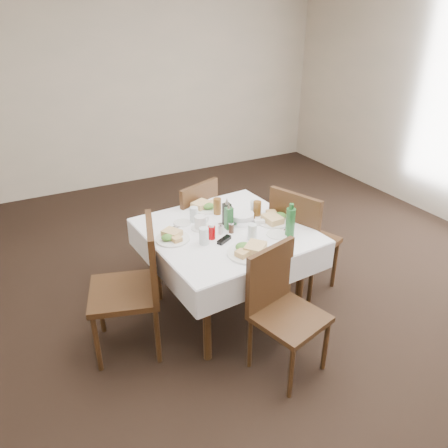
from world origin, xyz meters
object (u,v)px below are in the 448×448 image
chair_east (300,236)px  bread_basket (241,218)px  dining_table (226,239)px  chair_south (280,303)px  water_e (254,208)px  ketchup_bottle (212,232)px  oil_cruet_dark (227,213)px  chair_north (192,221)px  green_bottle (290,222)px  coffee_mug (201,223)px  chair_west (137,280)px  water_w (204,236)px  water_n (194,215)px  oil_cruet_green (229,217)px  water_s (252,232)px

chair_east → bread_basket: 0.56m
dining_table → bread_basket: 0.22m
chair_south → water_e: chair_south is taller
ketchup_bottle → oil_cruet_dark: bearing=35.7°
chair_north → chair_south: (0.04, -1.38, -0.01)m
chair_south → green_bottle: 0.63m
coffee_mug → green_bottle: bearing=-37.7°
chair_west → water_w: bearing=-4.0°
chair_north → water_n: (-0.16, -0.43, 0.29)m
dining_table → oil_cruet_green: oil_cruet_green is taller
chair_west → water_n: bearing=28.8°
chair_east → green_bottle: bearing=-141.3°
water_e → bread_basket: 0.17m
chair_north → water_e: chair_north is taller
water_s → water_w: 0.36m
chair_west → water_w: size_ratio=7.96×
water_e → green_bottle: green_bottle is taller
water_w → dining_table: bearing=27.0°
oil_cruet_green → chair_west: bearing=-173.2°
chair_west → oil_cruet_green: bearing=6.8°
water_n → oil_cruet_dark: oil_cruet_dark is taller
water_w → bread_basket: (0.42, 0.19, -0.03)m
water_n → water_s: same height
dining_table → water_e: water_e is taller
chair_south → oil_cruet_green: (-0.02, 0.71, 0.34)m
coffee_mug → chair_west: bearing=-161.8°
water_w → ketchup_bottle: water_w is taller
chair_west → green_bottle: bearing=-11.2°
dining_table → water_w: 0.32m
chair_south → chair_east: size_ratio=0.91×
coffee_mug → chair_south: bearing=-75.6°
water_e → chair_south: bearing=-109.0°
chair_west → oil_cruet_dark: chair_west is taller
oil_cruet_dark → coffee_mug: oil_cruet_dark is taller
coffee_mug → chair_north: bearing=73.6°
water_s → water_e: size_ratio=0.99×
water_w → coffee_mug: bearing=70.6°
water_e → oil_cruet_green: (-0.30, -0.11, 0.03)m
chair_north → water_w: bearing=-107.2°
chair_north → chair_south: size_ratio=1.02×
dining_table → chair_west: chair_west is taller
chair_north → chair_south: chair_north is taller
chair_east → water_n: bearing=158.7°
water_n → water_s: size_ratio=1.00×
oil_cruet_green → water_s: bearing=-73.5°
water_s → bread_basket: size_ratio=0.56×
coffee_mug → green_bottle: 0.69m
chair_south → green_bottle: green_bottle is taller
water_w → ketchup_bottle: size_ratio=1.07×
water_s → ketchup_bottle: bearing=149.8°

